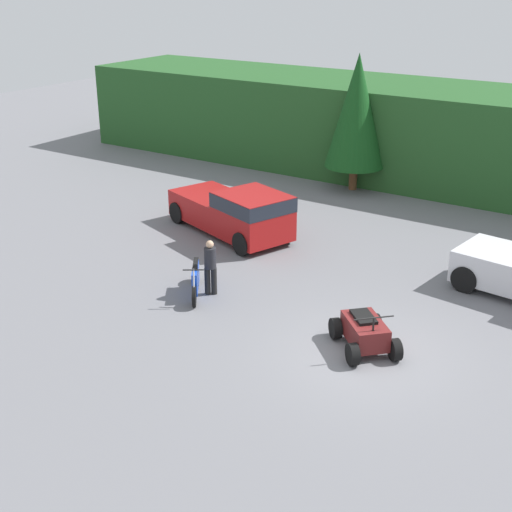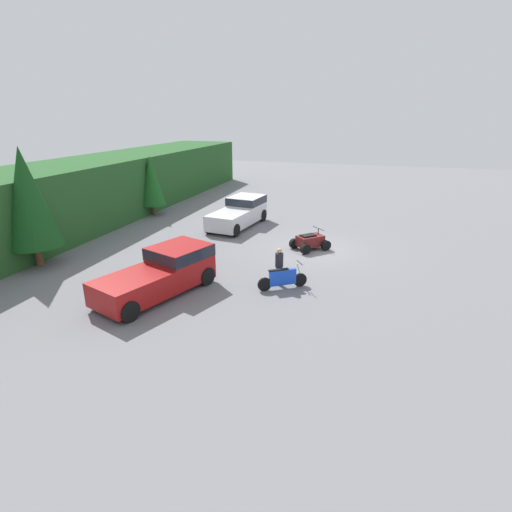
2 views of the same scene
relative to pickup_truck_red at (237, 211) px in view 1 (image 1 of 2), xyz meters
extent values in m
plane|color=slate|center=(7.48, -5.18, -0.96)|extent=(80.00, 80.00, 0.00)
cylinder|color=brown|center=(0.94, 7.55, -0.44)|extent=(0.35, 0.35, 1.05)
cone|color=#144719|center=(0.94, 7.55, 2.47)|extent=(2.55, 2.55, 4.76)
cube|color=maroon|center=(0.90, -0.32, 0.06)|extent=(2.87, 2.69, 1.58)
cube|color=#1E232D|center=(0.90, -0.32, 0.57)|extent=(2.89, 2.71, 0.51)
cube|color=maroon|center=(-1.54, 0.54, -0.25)|extent=(3.35, 2.86, 0.97)
cylinder|color=black|center=(1.81, 0.36, -0.55)|extent=(0.86, 0.53, 0.81)
cylinder|color=black|center=(1.19, -1.41, -0.55)|extent=(0.86, 0.53, 0.81)
cylinder|color=black|center=(-2.07, 1.71, -0.55)|extent=(0.86, 0.53, 0.81)
cylinder|color=black|center=(-2.69, -0.05, -0.55)|extent=(0.86, 0.53, 0.81)
cube|color=silver|center=(9.44, 0.67, -0.25)|extent=(3.13, 2.39, 0.97)
cylinder|color=black|center=(8.65, 1.71, -0.55)|extent=(0.84, 0.38, 0.81)
cylinder|color=black|center=(8.41, -0.14, -0.55)|extent=(0.84, 0.38, 0.81)
cylinder|color=black|center=(2.24, -5.39, -0.66)|extent=(0.43, 0.56, 0.61)
cylinder|color=black|center=(1.31, -4.04, -0.66)|extent=(0.43, 0.56, 0.61)
cube|color=blue|center=(1.77, -4.72, -0.43)|extent=(0.82, 1.08, 0.69)
cylinder|color=#B7B7BC|center=(2.21, -5.35, -0.25)|extent=(0.21, 0.27, 0.79)
cylinder|color=black|center=(2.21, -5.35, 0.16)|extent=(0.51, 0.37, 0.04)
cube|color=black|center=(1.66, -4.55, -0.06)|extent=(0.62, 0.81, 0.06)
cylinder|color=black|center=(8.25, -5.03, -0.68)|extent=(0.56, 0.55, 0.56)
cylinder|color=black|center=(7.48, -5.81, -0.68)|extent=(0.56, 0.55, 0.56)
cylinder|color=black|center=(7.27, -4.06, -0.68)|extent=(0.56, 0.55, 0.56)
cylinder|color=black|center=(6.50, -4.84, -0.68)|extent=(0.56, 0.55, 0.56)
cube|color=#5B1919|center=(7.37, -4.94, -0.46)|extent=(1.61, 1.61, 0.58)
cylinder|color=black|center=(7.75, -5.31, 0.01)|extent=(0.07, 0.07, 0.35)
cylinder|color=black|center=(7.75, -5.31, 0.18)|extent=(0.75, 0.76, 0.04)
cube|color=black|center=(7.27, -4.83, -0.13)|extent=(0.93, 0.93, 0.08)
cylinder|color=black|center=(2.22, -4.40, -0.54)|extent=(0.25, 0.25, 0.84)
cylinder|color=black|center=(2.07, -4.52, -0.54)|extent=(0.25, 0.25, 0.84)
cylinder|color=#232328|center=(2.14, -4.46, 0.20)|extent=(0.49, 0.49, 0.63)
sphere|color=tan|center=(2.14, -4.46, 0.63)|extent=(0.32, 0.32, 0.23)
camera|label=1|loc=(13.84, -19.85, 8.18)|focal=50.00mm
camera|label=2|loc=(-13.70, -8.29, 6.25)|focal=28.00mm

